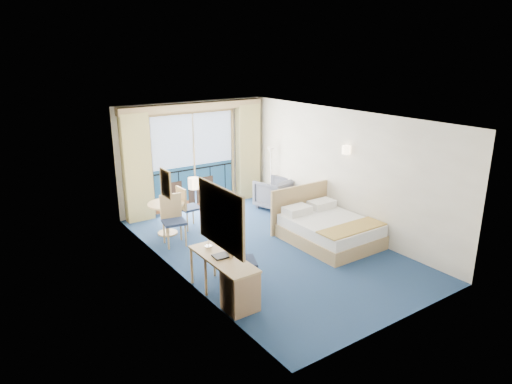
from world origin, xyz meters
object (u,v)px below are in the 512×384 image
(table_chair_a, at_px, (186,205))
(desk, at_px, (236,285))
(table_chair_b, at_px, (173,217))
(bed, at_px, (328,229))
(floor_lamp, at_px, (271,161))
(round_table, at_px, (166,210))
(nightstand, at_px, (311,210))
(desk_chair, at_px, (237,257))
(armchair, at_px, (274,193))

(table_chair_a, bearing_deg, desk, 163.50)
(table_chair_b, bearing_deg, bed, -23.15)
(floor_lamp, bearing_deg, round_table, -171.50)
(desk, xyz_separation_m, table_chair_b, (0.25, 2.86, 0.21))
(nightstand, height_order, desk_chair, desk_chair)
(floor_lamp, bearing_deg, desk, -132.22)
(nightstand, bearing_deg, armchair, 96.96)
(nightstand, distance_m, desk, 4.16)
(floor_lamp, distance_m, table_chair_b, 3.49)
(bed, bearing_deg, table_chair_a, 131.75)
(desk_chair, bearing_deg, table_chair_a, 12.33)
(round_table, distance_m, table_chair_a, 0.50)
(nightstand, distance_m, desk_chair, 3.70)
(desk, distance_m, round_table, 3.44)
(bed, xyz_separation_m, desk_chair, (-2.68, -0.65, 0.31))
(armchair, height_order, table_chair_b, table_chair_b)
(round_table, xyz_separation_m, table_chair_a, (0.50, 0.04, 0.02))
(desk, relative_size, table_chair_b, 1.41)
(armchair, bearing_deg, table_chair_a, -14.55)
(bed, bearing_deg, armchair, 80.81)
(nightstand, xyz_separation_m, round_table, (-3.15, 1.19, 0.27))
(bed, distance_m, floor_lamp, 2.98)
(desk, xyz_separation_m, desk_chair, (0.29, 0.44, 0.22))
(table_chair_b, bearing_deg, floor_lamp, 27.38)
(desk, bearing_deg, armchair, 46.07)
(armchair, xyz_separation_m, table_chair_b, (-3.11, -0.62, 0.21))
(floor_lamp, xyz_separation_m, round_table, (-3.18, -0.48, -0.59))
(floor_lamp, height_order, table_chair_a, floor_lamp)
(nightstand, height_order, round_table, round_table)
(round_table, bearing_deg, bed, -41.70)
(armchair, distance_m, desk, 4.84)
(nightstand, distance_m, table_chair_b, 3.34)
(round_table, bearing_deg, floor_lamp, 8.50)
(nightstand, bearing_deg, table_chair_a, 155.08)
(floor_lamp, bearing_deg, table_chair_a, -170.76)
(armchair, relative_size, round_table, 1.05)
(desk, bearing_deg, table_chair_a, 76.11)
(nightstand, relative_size, round_table, 0.68)
(armchair, xyz_separation_m, floor_lamp, (0.18, 0.41, 0.75))
(bed, xyz_separation_m, desk, (-2.97, -1.09, 0.10))
(round_table, bearing_deg, table_chair_b, -100.70)
(round_table, relative_size, table_chair_b, 0.76)
(bed, relative_size, round_table, 2.45)
(armchair, bearing_deg, round_table, -13.89)
(floor_lamp, bearing_deg, bed, -101.45)
(armchair, bearing_deg, floor_lamp, -128.73)
(round_table, xyz_separation_m, table_chair_b, (-0.11, -0.56, 0.05))
(desk_chair, bearing_deg, armchair, -22.23)
(bed, xyz_separation_m, floor_lamp, (0.57, 2.80, 0.85))
(armchair, xyz_separation_m, desk_chair, (-3.07, -3.04, 0.22))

